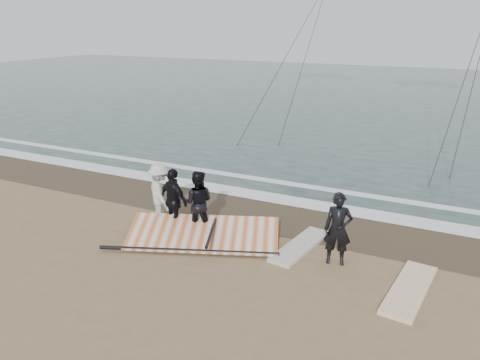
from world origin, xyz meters
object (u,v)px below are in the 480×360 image
(board_cream, at_px, (300,246))
(man_main, at_px, (338,229))
(board_white, at_px, (410,289))
(sail_rig, at_px, (204,234))

(board_cream, bearing_deg, man_main, -11.58)
(man_main, xyz_separation_m, board_white, (1.92, -0.59, -0.91))
(board_cream, xyz_separation_m, sail_rig, (-2.65, -0.79, 0.15))
(board_white, xyz_separation_m, board_cream, (-3.03, 1.00, -0.00))
(sail_rig, bearing_deg, board_white, -2.08)
(man_main, bearing_deg, board_white, -30.60)
(board_cream, bearing_deg, board_white, -9.49)
(sail_rig, bearing_deg, man_main, 5.81)
(man_main, height_order, sail_rig, man_main)
(board_cream, bearing_deg, sail_rig, -154.56)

